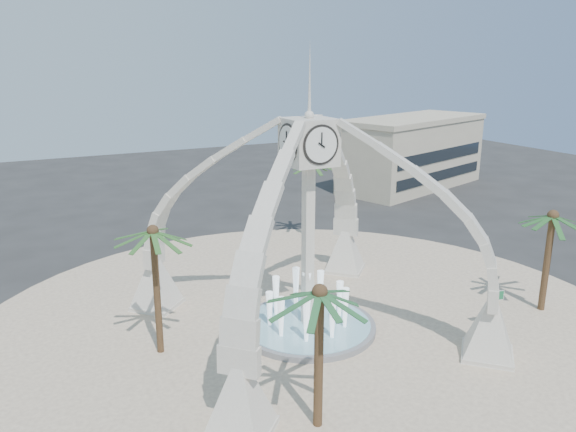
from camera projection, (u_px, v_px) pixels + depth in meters
name	position (u px, v px, depth m)	size (l,w,h in m)	color
ground	(307.00, 329.00, 32.92)	(140.00, 140.00, 0.00)	#282828
plaza	(307.00, 329.00, 32.91)	(40.00, 40.00, 0.06)	beige
clock_tower	(308.00, 224.00, 31.17)	(17.94, 17.94, 16.30)	beige
fountain	(307.00, 325.00, 32.84)	(8.00, 8.00, 3.62)	gray
building_ne	(412.00, 152.00, 68.85)	(21.87, 14.17, 8.60)	#C3B598
palm_east	(553.00, 217.00, 33.84)	(4.64, 4.64, 7.02)	brown
palm_west	(153.00, 233.00, 28.54)	(4.85, 4.85, 7.62)	brown
palm_north	(313.00, 164.00, 47.66)	(5.03, 5.03, 7.62)	brown
palm_south	(320.00, 294.00, 22.62)	(5.29, 5.29, 7.04)	brown
street_sign	(496.00, 301.00, 32.40)	(0.94, 0.20, 2.58)	slate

